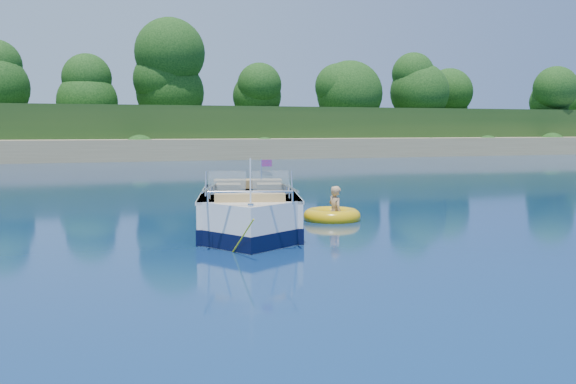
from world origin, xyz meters
The scene contains 6 objects.
ground centered at (0.00, 0.00, 0.00)m, with size 160.00×160.00×0.00m, color #091743.
shoreline centered at (0.00, 63.77, 0.98)m, with size 170.00×59.00×6.00m.
treeline centered at (0.04, 41.01, 5.55)m, with size 150.00×7.12×8.19m.
motorboat centered at (-1.34, 2.58, 0.38)m, with size 3.05×5.80×1.97m.
tow_tube centered at (1.15, 3.79, 0.10)m, with size 1.50×1.50×0.38m.
boy centered at (1.17, 3.70, 0.00)m, with size 0.51×0.33×1.39m, color tan.
Camera 1 is at (-5.11, -10.83, 2.28)m, focal length 40.00 mm.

